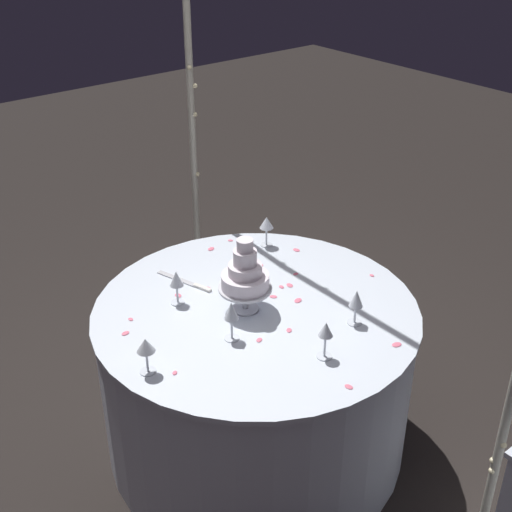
% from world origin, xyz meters
% --- Properties ---
extents(ground_plane, '(12.00, 12.00, 0.00)m').
position_xyz_m(ground_plane, '(0.00, 0.00, 0.00)').
color(ground_plane, black).
extents(decorative_arch, '(1.99, 0.06, 2.35)m').
position_xyz_m(decorative_arch, '(-0.00, 0.37, 1.51)').
color(decorative_arch, '#B7B29E').
rests_on(decorative_arch, ground).
extents(main_table, '(1.36, 1.36, 0.73)m').
position_xyz_m(main_table, '(0.00, 0.00, 0.36)').
color(main_table, silver).
rests_on(main_table, ground).
extents(tiered_cake, '(0.22, 0.22, 0.33)m').
position_xyz_m(tiered_cake, '(-0.02, -0.04, 0.89)').
color(tiered_cake, silver).
rests_on(tiered_cake, main_table).
extents(wine_glass_0, '(0.07, 0.07, 0.15)m').
position_xyz_m(wine_glass_0, '(-0.40, 0.39, 0.84)').
color(wine_glass_0, silver).
rests_on(wine_glass_0, main_table).
extents(wine_glass_1, '(0.07, 0.07, 0.15)m').
position_xyz_m(wine_glass_1, '(0.08, -0.57, 0.84)').
color(wine_glass_1, silver).
rests_on(wine_glass_1, main_table).
extents(wine_glass_2, '(0.06, 0.06, 0.15)m').
position_xyz_m(wine_glass_2, '(0.33, 0.24, 0.84)').
color(wine_glass_2, silver).
rests_on(wine_glass_2, main_table).
extents(wine_glass_3, '(0.06, 0.06, 0.17)m').
position_xyz_m(wine_glass_3, '(0.11, -0.21, 0.85)').
color(wine_glass_3, silver).
rests_on(wine_glass_3, main_table).
extents(wine_glass_4, '(0.06, 0.06, 0.15)m').
position_xyz_m(wine_glass_4, '(-0.24, -0.23, 0.84)').
color(wine_glass_4, silver).
rests_on(wine_glass_4, main_table).
extents(wine_glass_5, '(0.06, 0.06, 0.15)m').
position_xyz_m(wine_glass_5, '(0.42, -0.01, 0.84)').
color(wine_glass_5, silver).
rests_on(wine_glass_5, main_table).
extents(cake_knife, '(0.29, 0.10, 0.01)m').
position_xyz_m(cake_knife, '(-0.34, -0.11, 0.73)').
color(cake_knife, silver).
rests_on(cake_knife, main_table).
extents(rose_petal_0, '(0.02, 0.03, 0.00)m').
position_xyz_m(rose_petal_0, '(-0.10, 0.31, 0.73)').
color(rose_petal_0, '#EA6B84').
rests_on(rose_petal_0, main_table).
extents(rose_petal_1, '(0.04, 0.03, 0.00)m').
position_xyz_m(rose_petal_1, '(-0.04, 0.23, 0.73)').
color(rose_petal_1, '#EA6B84').
rests_on(rose_petal_1, main_table).
extents(rose_petal_2, '(0.04, 0.04, 0.00)m').
position_xyz_m(rose_petal_2, '(-0.02, 0.11, 0.73)').
color(rose_petal_2, '#EA6B84').
rests_on(rose_petal_2, main_table).
extents(rose_petal_3, '(0.04, 0.04, 0.00)m').
position_xyz_m(rose_petal_3, '(0.21, 0.00, 0.73)').
color(rose_petal_3, '#EA6B84').
rests_on(rose_petal_3, main_table).
extents(rose_petal_4, '(0.04, 0.04, 0.00)m').
position_xyz_m(rose_petal_4, '(0.54, 0.26, 0.73)').
color(rose_petal_4, '#EA6B84').
rests_on(rose_petal_4, main_table).
extents(rose_petal_5, '(0.03, 0.03, 0.00)m').
position_xyz_m(rose_petal_5, '(0.15, -0.50, 0.73)').
color(rose_petal_5, '#EA6B84').
rests_on(rose_petal_5, main_table).
extents(rose_petal_6, '(0.04, 0.03, 0.00)m').
position_xyz_m(rose_petal_6, '(-0.27, 0.46, 0.73)').
color(rose_petal_6, '#EA6B84').
rests_on(rose_petal_6, main_table).
extents(rose_petal_7, '(0.04, 0.05, 0.00)m').
position_xyz_m(rose_petal_7, '(-0.53, 0.15, 0.73)').
color(rose_petal_7, '#EA6B84').
rests_on(rose_petal_7, main_table).
extents(rose_petal_8, '(0.03, 0.02, 0.00)m').
position_xyz_m(rose_petal_8, '(-0.25, -0.45, 0.73)').
color(rose_petal_8, '#EA6B84').
rests_on(rose_petal_8, main_table).
extents(rose_petal_9, '(0.03, 0.04, 0.00)m').
position_xyz_m(rose_petal_9, '(0.18, -0.13, 0.73)').
color(rose_petal_9, '#EA6B84').
rests_on(rose_petal_9, main_table).
extents(rose_petal_10, '(0.03, 0.03, 0.00)m').
position_xyz_m(rose_petal_10, '(-0.11, 0.09, 0.73)').
color(rose_petal_10, '#EA6B84').
rests_on(rose_petal_10, main_table).
extents(rose_petal_11, '(0.03, 0.03, 0.00)m').
position_xyz_m(rose_petal_11, '(-0.26, 0.24, 0.73)').
color(rose_petal_11, '#EA6B84').
rests_on(rose_petal_11, main_table).
extents(rose_petal_12, '(0.03, 0.03, 0.00)m').
position_xyz_m(rose_petal_12, '(-0.54, 0.28, 0.73)').
color(rose_petal_12, '#EA6B84').
rests_on(rose_petal_12, main_table).
extents(rose_petal_13, '(0.04, 0.03, 0.00)m').
position_xyz_m(rose_petal_13, '(0.60, -0.06, 0.73)').
color(rose_petal_13, '#EA6B84').
rests_on(rose_petal_13, main_table).
extents(rose_petal_14, '(0.02, 0.02, 0.00)m').
position_xyz_m(rose_petal_14, '(0.12, 0.57, 0.73)').
color(rose_petal_14, '#EA6B84').
rests_on(rose_petal_14, main_table).
extents(rose_petal_15, '(0.03, 0.02, 0.00)m').
position_xyz_m(rose_petal_15, '(-0.06, 0.19, 0.73)').
color(rose_petal_15, '#EA6B84').
rests_on(rose_petal_15, main_table).
extents(rose_petal_16, '(0.04, 0.03, 0.00)m').
position_xyz_m(rose_petal_16, '(-0.25, -0.07, 0.73)').
color(rose_petal_16, '#EA6B84').
rests_on(rose_petal_16, main_table).
extents(rose_petal_17, '(0.03, 0.04, 0.00)m').
position_xyz_m(rose_petal_17, '(-0.18, -0.51, 0.73)').
color(rose_petal_17, '#EA6B84').
rests_on(rose_petal_17, main_table).
extents(rose_petal_18, '(0.04, 0.05, 0.00)m').
position_xyz_m(rose_petal_18, '(0.07, 0.17, 0.73)').
color(rose_petal_18, '#EA6B84').
rests_on(rose_petal_18, main_table).
extents(rose_petal_19, '(0.04, 0.03, 0.00)m').
position_xyz_m(rose_petal_19, '(-0.28, -0.20, 0.73)').
color(rose_petal_19, '#EA6B84').
rests_on(rose_petal_19, main_table).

